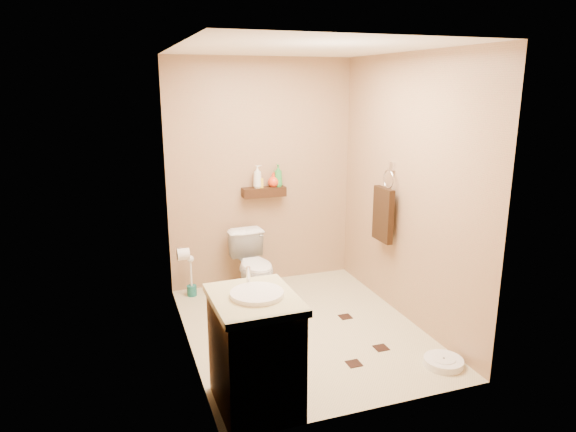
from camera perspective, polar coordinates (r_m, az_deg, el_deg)
name	(u,v)px	position (r m, az deg, el deg)	size (l,w,h in m)	color
ground	(302,329)	(4.71, 1.62, -12.39)	(2.50, 2.50, 0.00)	beige
wall_back	(262,174)	(5.47, -2.95, 4.69)	(2.00, 0.04, 2.40)	tan
wall_front	(376,240)	(3.21, 9.72, -2.63)	(2.00, 0.04, 2.40)	tan
wall_left	(183,207)	(4.06, -11.56, 0.95)	(0.04, 2.50, 2.40)	tan
wall_right	(407,190)	(4.75, 13.10, 2.81)	(0.04, 2.50, 2.40)	tan
ceiling	(305,48)	(4.21, 1.86, 18.16)	(2.00, 2.50, 0.02)	white
wall_shelf	(264,192)	(5.43, -2.69, 2.68)	(0.46, 0.14, 0.10)	#391B0F
floor_accents	(308,330)	(4.68, 2.28, -12.53)	(1.18, 1.39, 0.01)	black
toilet	(254,266)	(5.25, -3.79, -5.59)	(0.37, 0.65, 0.66)	white
vanity	(255,350)	(3.53, -3.67, -14.68)	(0.56, 0.67, 0.93)	brown
bathroom_scale	(443,362)	(4.33, 16.89, -15.25)	(0.40, 0.40, 0.06)	white
toilet_brush	(191,282)	(5.42, -10.68, -7.18)	(0.10, 0.10, 0.44)	#19655F
towel_ring	(384,212)	(4.97, 10.57, 0.44)	(0.12, 0.30, 0.76)	silver
toilet_paper	(183,254)	(4.86, -11.57, -4.17)	(0.12, 0.11, 0.12)	white
bottle_a	(257,177)	(5.37, -3.42, 4.40)	(0.09, 0.09, 0.24)	white
bottle_b	(259,181)	(5.39, -3.23, 3.95)	(0.07, 0.07, 0.15)	yellow
bottle_c	(273,180)	(5.43, -1.63, 4.06)	(0.12, 0.12, 0.15)	#EA401B
bottle_d	(278,176)	(5.44, -1.10, 4.52)	(0.09, 0.09, 0.23)	green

